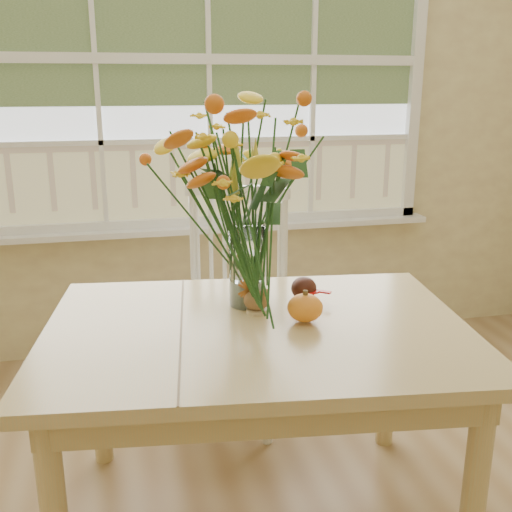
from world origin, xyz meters
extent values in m
cube|color=tan|center=(0.00, 2.25, 1.35)|extent=(4.00, 0.02, 2.70)
cube|color=silver|center=(0.00, 2.23, 1.55)|extent=(2.20, 0.00, 1.60)
cube|color=white|center=(0.00, 2.18, 0.69)|extent=(2.42, 0.12, 0.03)
cube|color=tan|center=(-0.08, 0.80, 0.69)|extent=(1.42, 1.09, 0.04)
cube|color=tan|center=(-0.08, 0.80, 0.62)|extent=(1.29, 0.96, 0.10)
cylinder|color=tan|center=(-0.60, 1.24, 0.33)|extent=(0.07, 0.07, 0.67)
cylinder|color=tan|center=(0.45, 0.35, 0.33)|extent=(0.07, 0.07, 0.67)
cylinder|color=tan|center=(0.54, 1.11, 0.33)|extent=(0.07, 0.07, 0.67)
cube|color=white|center=(-0.05, 1.45, 0.47)|extent=(0.60, 0.59, 0.05)
cube|color=white|center=(0.02, 1.61, 0.73)|extent=(0.43, 0.23, 0.52)
cylinder|color=white|center=(-0.28, 1.38, 0.22)|extent=(0.04, 0.04, 0.45)
cylinder|color=white|center=(-0.14, 1.68, 0.22)|extent=(0.04, 0.04, 0.45)
cylinder|color=white|center=(0.04, 1.23, 0.22)|extent=(0.04, 0.04, 0.45)
cylinder|color=white|center=(0.18, 1.53, 0.22)|extent=(0.04, 0.04, 0.45)
cylinder|color=white|center=(-0.07, 0.98, 0.85)|extent=(0.12, 0.12, 0.28)
ellipsoid|color=orange|center=(0.08, 0.79, 0.75)|extent=(0.11, 0.11, 0.09)
cylinder|color=#CCB78C|center=(-0.05, 0.90, 0.71)|extent=(0.07, 0.07, 0.01)
ellipsoid|color=brown|center=(-0.05, 0.90, 0.75)|extent=(0.10, 0.09, 0.07)
ellipsoid|color=#38160F|center=(0.13, 0.98, 0.75)|extent=(0.09, 0.09, 0.08)
camera|label=1|loc=(-0.46, -0.90, 1.44)|focal=42.00mm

